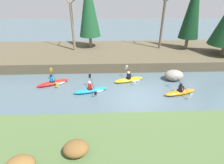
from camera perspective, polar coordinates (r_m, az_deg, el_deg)
ground_plane at (r=13.53m, az=8.92°, el=-5.49°), size 90.00×90.00×0.00m
riverbank_far at (r=21.67m, az=4.67°, el=9.10°), size 44.00×8.97×1.00m
conifer_tree_far_left at (r=22.06m, az=-7.65°, el=23.37°), size 2.57×2.57×8.25m
conifer_tree_left at (r=23.02m, az=25.13°, el=21.51°), size 2.27×2.27×8.40m
bare_tree_upstream at (r=21.28m, az=-12.81°, el=18.74°), size 3.85×3.80×7.00m
bare_tree_mid_upstream at (r=22.39m, az=16.28°, el=19.08°), size 3.98×3.94×7.26m
shrub_clump_second at (r=8.30m, az=-11.69°, el=-20.45°), size 1.13×0.94×0.61m
kayaker_lead at (r=14.88m, az=21.43°, el=-2.96°), size 2.77×2.04×1.20m
kayaker_middle at (r=15.93m, az=5.86°, el=0.90°), size 2.76×2.03×1.20m
kayaker_trailing at (r=14.26m, az=-6.53°, el=-2.52°), size 2.77×2.03×1.20m
kayaker_far_back at (r=16.15m, az=-18.35°, el=-0.06°), size 2.68×1.93×1.20m
boulder_midstream at (r=16.96m, az=19.56°, el=2.11°), size 1.68×1.32×0.95m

